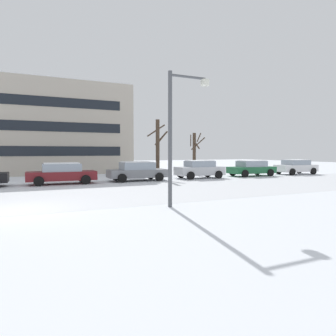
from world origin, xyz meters
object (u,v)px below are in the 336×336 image
(parked_car_silver, at_px, (200,169))
(parked_car_gray, at_px, (137,171))
(parked_car_maroon, at_px, (62,173))
(parked_car_green, at_px, (252,168))
(street_lamp, at_px, (178,124))
(parked_car_white, at_px, (296,167))

(parked_car_silver, bearing_deg, parked_car_gray, 179.29)
(parked_car_maroon, height_order, parked_car_gray, parked_car_gray)
(parked_car_maroon, distance_m, parked_car_gray, 5.44)
(parked_car_gray, distance_m, parked_car_green, 10.88)
(street_lamp, xyz_separation_m, parked_car_maroon, (-3.17, 11.04, -2.56))
(parked_car_maroon, xyz_separation_m, parked_car_silver, (10.88, -0.00, 0.02))
(parked_car_gray, height_order, parked_car_silver, parked_car_silver)
(street_lamp, distance_m, parked_car_silver, 13.71)
(parked_car_silver, bearing_deg, parked_car_maroon, 179.99)
(street_lamp, distance_m, parked_car_maroon, 11.77)
(parked_car_maroon, xyz_separation_m, parked_car_gray, (5.44, 0.07, 0.00))
(street_lamp, bearing_deg, parked_car_silver, 55.05)
(parked_car_green, distance_m, parked_car_white, 5.44)
(street_lamp, relative_size, parked_car_gray, 1.20)
(parked_car_gray, height_order, parked_car_white, parked_car_gray)
(parked_car_silver, xyz_separation_m, parked_car_white, (10.88, -0.10, -0.02))
(parked_car_white, bearing_deg, parked_car_maroon, 179.72)
(street_lamp, distance_m, parked_car_green, 17.35)
(parked_car_green, height_order, parked_car_white, parked_car_white)
(parked_car_maroon, distance_m, parked_car_white, 21.76)
(street_lamp, xyz_separation_m, parked_car_green, (13.16, 11.01, -2.57))
(parked_car_silver, relative_size, parked_car_white, 0.96)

